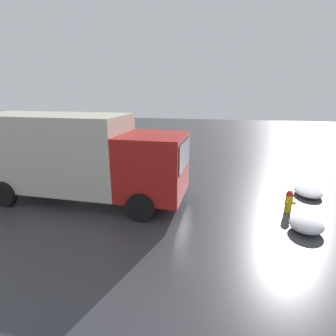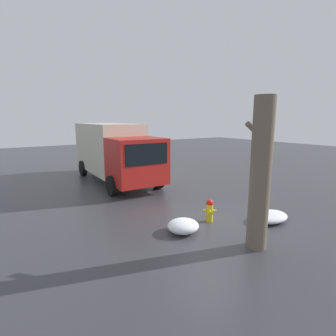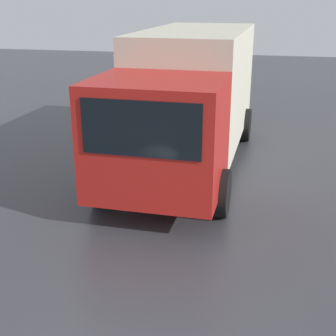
{
  "view_description": "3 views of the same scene",
  "coord_description": "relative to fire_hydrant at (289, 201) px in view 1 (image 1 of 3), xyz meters",
  "views": [
    {
      "loc": [
        2.37,
        8.62,
        3.87
      ],
      "look_at": [
        4.18,
        -0.5,
        1.14
      ],
      "focal_mm": 28.0,
      "sensor_mm": 36.0,
      "label": 1
    },
    {
      "loc": [
        -6.1,
        5.72,
        3.34
      ],
      "look_at": [
        2.97,
        -0.33,
        1.31
      ],
      "focal_mm": 28.0,
      "sensor_mm": 36.0,
      "label": 2
    },
    {
      "loc": [
        -3.36,
        -1.49,
        3.86
      ],
      "look_at": [
        4.28,
        0.15,
        0.97
      ],
      "focal_mm": 50.0,
      "sensor_mm": 36.0,
      "label": 3
    }
  ],
  "objects": [
    {
      "name": "ground_plane",
      "position": [
        0.0,
        -0.0,
        -0.39
      ],
      "size": [
        60.0,
        60.0,
        0.0
      ],
      "primitive_type": "plane",
      "color": "#38383D"
    },
    {
      "name": "fire_hydrant",
      "position": [
        0.0,
        0.0,
        0.0
      ],
      "size": [
        0.38,
        0.38,
        0.76
      ],
      "rotation": [
        0.0,
        0.0,
        2.4
      ],
      "color": "yellow",
      "rests_on": "ground_plane"
    },
    {
      "name": "delivery_truck",
      "position": [
        7.36,
        0.3,
        1.29
      ],
      "size": [
        7.56,
        2.79,
        3.1
      ],
      "rotation": [
        0.0,
        0.0,
        1.54
      ],
      "color": "red",
      "rests_on": "ground_plane"
    },
    {
      "name": "snow_pile_by_hydrant",
      "position": [
        -0.2,
        1.24,
        -0.19
      ],
      "size": [
        0.92,
        0.96,
        0.4
      ],
      "color": "white",
      "rests_on": "ground_plane"
    },
    {
      "name": "snow_pile_curbside",
      "position": [
        -1.1,
        -1.69,
        -0.23
      ],
      "size": [
        0.96,
        1.34,
        0.31
      ],
      "color": "white",
      "rests_on": "ground_plane"
    }
  ]
}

